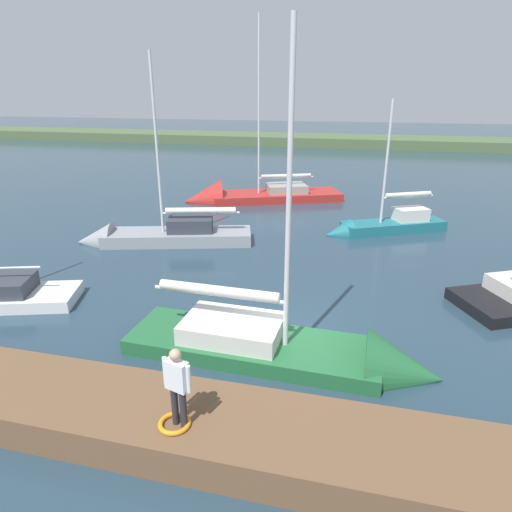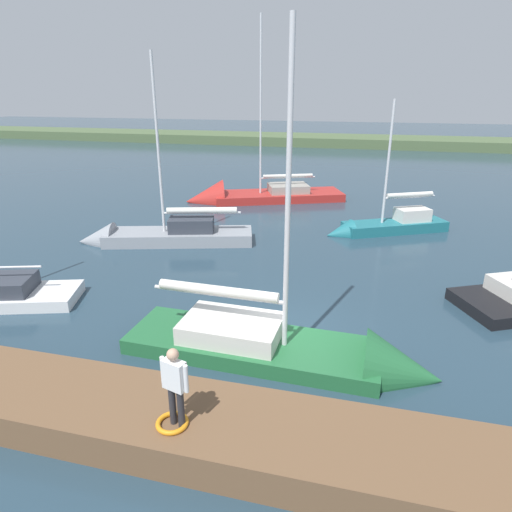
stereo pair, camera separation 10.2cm
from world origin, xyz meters
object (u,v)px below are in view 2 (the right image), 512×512
sailboat_behind_pier (157,239)px  sailboat_outer_mooring (247,199)px  life_ring_buoy (172,423)px  person_on_dock (175,382)px  sailboat_mid_channel (305,355)px  sailboat_far_right (383,229)px

sailboat_behind_pier → sailboat_outer_mooring: bearing=-117.5°
life_ring_buoy → person_on_dock: person_on_dock is taller
life_ring_buoy → person_on_dock: size_ratio=0.38×
sailboat_mid_channel → life_ring_buoy: bearing=-115.8°
life_ring_buoy → sailboat_outer_mooring: (4.47, -21.94, -0.66)m
life_ring_buoy → sailboat_outer_mooring: size_ratio=0.05×
sailboat_far_right → sailboat_mid_channel: (2.30, 12.87, 0.01)m
life_ring_buoy → sailboat_mid_channel: bearing=-117.7°
sailboat_behind_pier → sailboat_far_right: sailboat_behind_pier is taller
sailboat_outer_mooring → person_on_dock: (-4.58, 21.89, 1.63)m
sailboat_behind_pier → sailboat_outer_mooring: 9.76m
sailboat_behind_pier → person_on_dock: size_ratio=5.44×
sailboat_outer_mooring → person_on_dock: sailboat_outer_mooring is taller
sailboat_mid_channel → person_on_dock: bearing=-114.9°
life_ring_buoy → sailboat_far_right: bearing=-104.6°
life_ring_buoy → sailboat_far_right: size_ratio=0.09×
sailboat_behind_pier → sailboat_mid_channel: sailboat_behind_pier is taller
sailboat_behind_pier → person_on_dock: (-6.52, 12.32, 1.58)m
sailboat_behind_pier → sailboat_outer_mooring: size_ratio=0.75×
sailboat_outer_mooring → person_on_dock: bearing=79.3°
sailboat_behind_pier → sailboat_far_right: size_ratio=1.29×
sailboat_mid_channel → sailboat_behind_pier: bearing=137.4°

